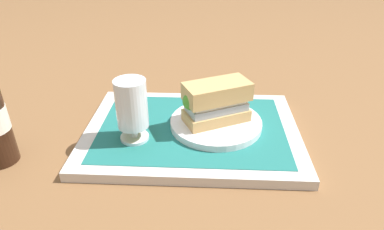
% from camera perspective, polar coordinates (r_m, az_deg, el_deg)
% --- Properties ---
extents(ground_plane, '(3.00, 3.00, 0.00)m').
position_cam_1_polar(ground_plane, '(0.72, -0.00, -3.44)').
color(ground_plane, brown).
extents(tray, '(0.44, 0.32, 0.02)m').
position_cam_1_polar(tray, '(0.72, -0.00, -2.77)').
color(tray, silver).
rests_on(tray, ground_plane).
extents(placemat, '(0.38, 0.27, 0.00)m').
position_cam_1_polar(placemat, '(0.71, -0.00, -2.05)').
color(placemat, '#1E6B66').
rests_on(placemat, tray).
extents(plate, '(0.19, 0.19, 0.01)m').
position_cam_1_polar(plate, '(0.71, 4.00, -1.34)').
color(plate, white).
rests_on(plate, placemat).
extents(sandwich, '(0.14, 0.11, 0.08)m').
position_cam_1_polar(sandwich, '(0.69, 3.89, 2.17)').
color(sandwich, tan).
rests_on(sandwich, plate).
extents(beer_glass, '(0.06, 0.06, 0.12)m').
position_cam_1_polar(beer_glass, '(0.65, -9.98, 1.06)').
color(beer_glass, silver).
rests_on(beer_glass, placemat).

